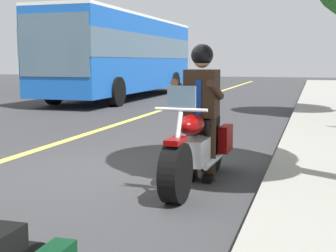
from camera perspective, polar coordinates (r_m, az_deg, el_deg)
name	(u,v)px	position (r m, az deg, el deg)	size (l,w,h in m)	color
ground_plane	(116,174)	(6.41, -6.39, -5.88)	(80.00, 80.00, 0.00)	#333335
motorcycle_main	(197,148)	(5.82, 3.58, -2.71)	(2.22, 0.63, 1.26)	black
rider_main	(201,100)	(5.93, 4.10, 3.17)	(0.63, 0.56, 1.74)	black
bus_far	(124,52)	(19.59, -5.38, 8.93)	(11.05, 2.70, 3.30)	blue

